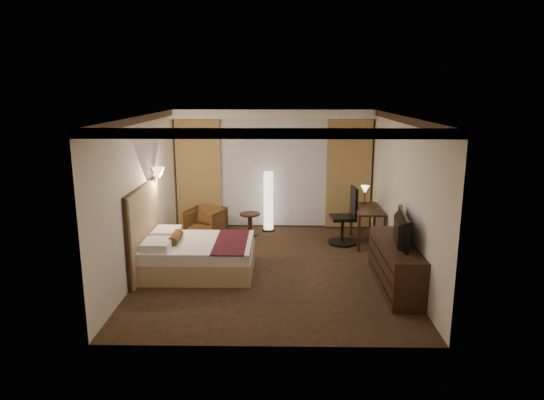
{
  "coord_description": "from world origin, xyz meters",
  "views": [
    {
      "loc": [
        0.14,
        -8.22,
        3.14
      ],
      "look_at": [
        0.0,
        0.4,
        1.15
      ],
      "focal_mm": 32.0,
      "sensor_mm": 36.0,
      "label": 1
    }
  ],
  "objects_px": {
    "side_table": "(250,224)",
    "television": "(396,223)",
    "bed": "(200,256)",
    "desk": "(367,226)",
    "floor_lamp": "(268,201)",
    "armchair": "(205,222)",
    "dresser": "(395,265)",
    "office_chair": "(343,216)"
  },
  "relations": [
    {
      "from": "television",
      "to": "bed",
      "type": "bearing_deg",
      "value": 85.92
    },
    {
      "from": "dresser",
      "to": "television",
      "type": "height_order",
      "value": "television"
    },
    {
      "from": "office_chair",
      "to": "television",
      "type": "relative_size",
      "value": 1.06
    },
    {
      "from": "desk",
      "to": "dresser",
      "type": "bearing_deg",
      "value": -88.76
    },
    {
      "from": "desk",
      "to": "television",
      "type": "xyz_separation_m",
      "value": [
        0.02,
        -2.3,
        0.7
      ]
    },
    {
      "from": "television",
      "to": "floor_lamp",
      "type": "bearing_deg",
      "value": 40.5
    },
    {
      "from": "side_table",
      "to": "desk",
      "type": "bearing_deg",
      "value": -12.15
    },
    {
      "from": "side_table",
      "to": "desk",
      "type": "distance_m",
      "value": 2.52
    },
    {
      "from": "side_table",
      "to": "television",
      "type": "bearing_deg",
      "value": -48.82
    },
    {
      "from": "bed",
      "to": "office_chair",
      "type": "xyz_separation_m",
      "value": [
        2.69,
        1.6,
        0.32
      ]
    },
    {
      "from": "office_chair",
      "to": "bed",
      "type": "bearing_deg",
      "value": -154.66
    },
    {
      "from": "dresser",
      "to": "floor_lamp",
      "type": "bearing_deg",
      "value": 123.57
    },
    {
      "from": "side_table",
      "to": "dresser",
      "type": "relative_size",
      "value": 0.25
    },
    {
      "from": "armchair",
      "to": "office_chair",
      "type": "relative_size",
      "value": 0.63
    },
    {
      "from": "floor_lamp",
      "to": "television",
      "type": "distance_m",
      "value": 3.82
    },
    {
      "from": "dresser",
      "to": "desk",
      "type": "bearing_deg",
      "value": 91.24
    },
    {
      "from": "armchair",
      "to": "dresser",
      "type": "height_order",
      "value": "dresser"
    },
    {
      "from": "side_table",
      "to": "television",
      "type": "distance_m",
      "value": 3.85
    },
    {
      "from": "bed",
      "to": "floor_lamp",
      "type": "xyz_separation_m",
      "value": [
        1.15,
        2.53,
        0.4
      ]
    },
    {
      "from": "office_chair",
      "to": "television",
      "type": "height_order",
      "value": "office_chair"
    },
    {
      "from": "bed",
      "to": "floor_lamp",
      "type": "bearing_deg",
      "value": 65.61
    },
    {
      "from": "floor_lamp",
      "to": "office_chair",
      "type": "bearing_deg",
      "value": -31.0
    },
    {
      "from": "armchair",
      "to": "floor_lamp",
      "type": "xyz_separation_m",
      "value": [
        1.33,
        0.64,
        0.3
      ]
    },
    {
      "from": "desk",
      "to": "office_chair",
      "type": "distance_m",
      "value": 0.56
    },
    {
      "from": "bed",
      "to": "armchair",
      "type": "bearing_deg",
      "value": 95.66
    },
    {
      "from": "floor_lamp",
      "to": "dresser",
      "type": "height_order",
      "value": "floor_lamp"
    },
    {
      "from": "floor_lamp",
      "to": "television",
      "type": "height_order",
      "value": "floor_lamp"
    },
    {
      "from": "bed",
      "to": "television",
      "type": "bearing_deg",
      "value": -11.39
    },
    {
      "from": "side_table",
      "to": "television",
      "type": "height_order",
      "value": "television"
    },
    {
      "from": "television",
      "to": "desk",
      "type": "bearing_deg",
      "value": 7.81
    },
    {
      "from": "bed",
      "to": "television",
      "type": "height_order",
      "value": "television"
    },
    {
      "from": "floor_lamp",
      "to": "television",
      "type": "xyz_separation_m",
      "value": [
        2.08,
        -3.18,
        0.4
      ]
    },
    {
      "from": "dresser",
      "to": "television",
      "type": "xyz_separation_m",
      "value": [
        -0.03,
        0.0,
        0.7
      ]
    },
    {
      "from": "bed",
      "to": "dresser",
      "type": "distance_m",
      "value": 3.32
    },
    {
      "from": "desk",
      "to": "bed",
      "type": "bearing_deg",
      "value": -152.75
    },
    {
      "from": "armchair",
      "to": "television",
      "type": "relative_size",
      "value": 0.66
    },
    {
      "from": "television",
      "to": "dresser",
      "type": "bearing_deg",
      "value": -82.69
    },
    {
      "from": "side_table",
      "to": "office_chair",
      "type": "bearing_deg",
      "value": -16.61
    },
    {
      "from": "dresser",
      "to": "bed",
      "type": "bearing_deg",
      "value": 168.72
    },
    {
      "from": "desk",
      "to": "dresser",
      "type": "relative_size",
      "value": 0.6
    },
    {
      "from": "bed",
      "to": "side_table",
      "type": "height_order",
      "value": "bed"
    },
    {
      "from": "side_table",
      "to": "television",
      "type": "xyz_separation_m",
      "value": [
        2.48,
        -2.83,
        0.83
      ]
    }
  ]
}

